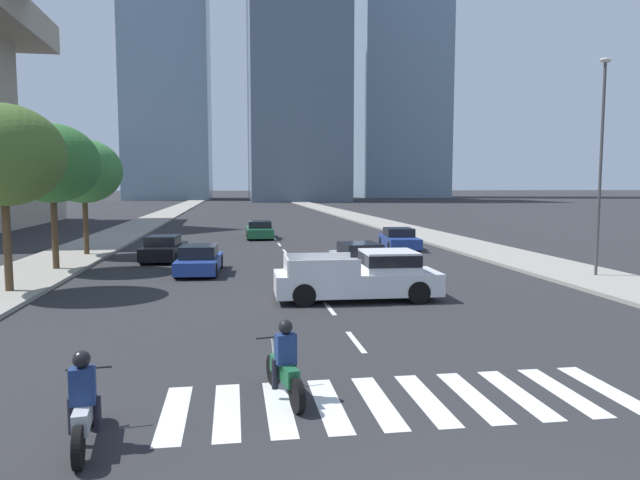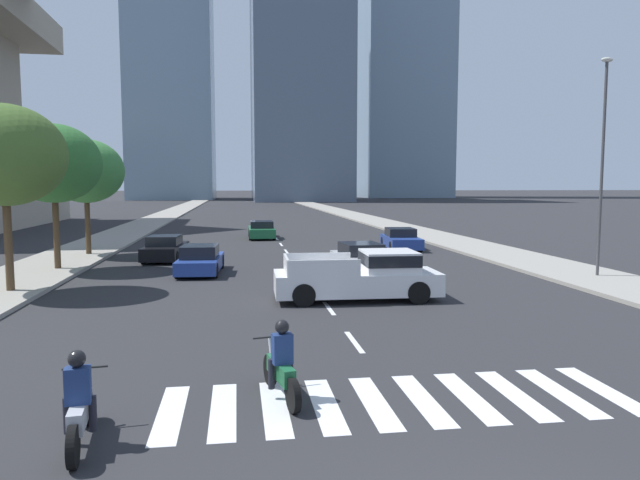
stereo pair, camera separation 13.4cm
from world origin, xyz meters
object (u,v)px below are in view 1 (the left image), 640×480
object	(u,v)px
sedan_blue_3	(399,240)
street_tree_nearest	(3,155)
street_tree_third	(84,171)
motorcycle_third	(84,408)
sedan_silver_0	(361,258)
sedan_blue_1	(199,260)
sedan_green_4	(260,230)
street_tree_second	(52,164)
pickup_truck	(365,276)
sedan_black_2	(164,249)
motorcycle_lead	(285,367)
street_lamp_east	(601,153)

from	to	relation	value
sedan_blue_3	street_tree_nearest	size ratio (longest dim) A/B	0.67
street_tree_third	motorcycle_third	bearing A→B (deg)	-76.72
sedan_silver_0	sedan_blue_1	world-z (taller)	sedan_blue_1
street_tree_third	sedan_green_4	bearing A→B (deg)	44.05
sedan_silver_0	street_tree_second	xyz separation A→B (m)	(-13.73, 1.76, 4.29)
street_tree_second	pickup_truck	bearing A→B (deg)	-33.93
pickup_truck	sedan_blue_3	xyz separation A→B (m)	(5.60, 14.90, -0.22)
sedan_black_2	motorcycle_lead	bearing A→B (deg)	-162.61
street_lamp_east	street_tree_third	bearing A→B (deg)	154.49
street_tree_second	street_tree_third	xyz separation A→B (m)	(0.00, 5.57, -0.21)
sedan_blue_3	sedan_black_2	bearing A→B (deg)	-71.57
motorcycle_third	sedan_green_4	world-z (taller)	motorcycle_third
pickup_truck	street_tree_second	xyz separation A→B (m)	(-12.39, 8.34, 4.06)
motorcycle_lead	motorcycle_third	size ratio (longest dim) A/B	0.98
sedan_green_4	street_tree_third	xyz separation A→B (m)	(-9.88, -9.56, 4.06)
sedan_black_2	street_tree_second	xyz separation A→B (m)	(-4.38, -3.25, 4.26)
street_tree_nearest	sedan_blue_1	bearing A→B (deg)	32.33
sedan_blue_1	sedan_green_4	world-z (taller)	sedan_green_4
street_tree_nearest	street_tree_third	bearing A→B (deg)	90.00
pickup_truck	sedan_blue_1	world-z (taller)	pickup_truck
pickup_truck	street_tree_third	bearing A→B (deg)	133.16
sedan_blue_3	street_tree_second	size ratio (longest dim) A/B	0.68
sedan_blue_1	sedan_green_4	size ratio (longest dim) A/B	0.94
sedan_silver_0	sedan_black_2	world-z (taller)	sedan_black_2
street_lamp_east	street_tree_third	world-z (taller)	street_lamp_east
sedan_black_2	street_lamp_east	bearing A→B (deg)	-109.93
sedan_black_2	motorcycle_third	bearing A→B (deg)	-171.54
street_lamp_east	sedan_silver_0	bearing A→B (deg)	158.55
sedan_blue_3	street_tree_nearest	world-z (taller)	street_tree_nearest
sedan_black_2	street_tree_nearest	world-z (taller)	street_tree_nearest
sedan_blue_3	sedan_green_4	bearing A→B (deg)	-131.81
street_tree_third	street_tree_nearest	bearing A→B (deg)	-90.00
pickup_truck	street_tree_second	distance (m)	15.48
motorcycle_third	street_tree_second	xyz separation A→B (m)	(-5.71, 18.60, 4.29)
motorcycle_lead	motorcycle_third	world-z (taller)	same
sedan_blue_1	street_tree_third	distance (m)	10.40
sedan_black_2	street_tree_nearest	distance (m)	10.77
motorcycle_third	street_lamp_east	distance (m)	22.25
motorcycle_lead	motorcycle_third	bearing A→B (deg)	103.32
sedan_green_4	sedan_blue_3	bearing A→B (deg)	-136.16
sedan_green_4	street_tree_second	size ratio (longest dim) A/B	0.71
motorcycle_lead	motorcycle_third	xyz separation A→B (m)	(-3.15, -1.49, -0.00)
pickup_truck	sedan_blue_3	world-z (taller)	pickup_truck
street_tree_nearest	sedan_silver_0	bearing A→B (deg)	15.51
street_lamp_east	street_tree_third	distance (m)	25.51
motorcycle_lead	pickup_truck	xyz separation A→B (m)	(3.54, 8.77, 0.23)
sedan_black_2	pickup_truck	bearing A→B (deg)	-140.35
sedan_blue_3	street_tree_third	distance (m)	18.47
motorcycle_lead	street_tree_third	distance (m)	24.69
pickup_truck	sedan_black_2	size ratio (longest dim) A/B	1.29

